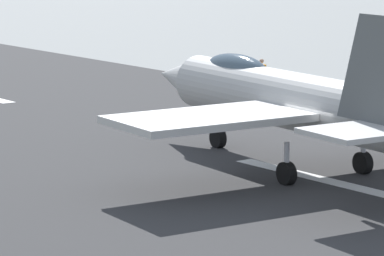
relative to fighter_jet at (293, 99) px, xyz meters
The scene contains 6 objects.
ground_plane 3.22m from the fighter_jet, behind, with size 400.00×400.00×0.00m, color gray.
runway_strip 3.22m from the fighter_jet, behind, with size 240.00×26.00×0.02m.
fighter_jet is the anchor object (origin of this frame).
crew_person 18.49m from the fighter_jet, 37.65° to the right, with size 0.69×0.36×1.74m.
marker_cone_mid 14.03m from the fighter_jet, 53.75° to the right, with size 0.44×0.44×0.55m, color orange.
marker_cone_far 22.39m from the fighter_jet, 30.11° to the right, with size 0.44×0.44×0.55m, color orange.
Camera 1 is at (-27.25, 26.54, 8.35)m, focal length 109.95 mm.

